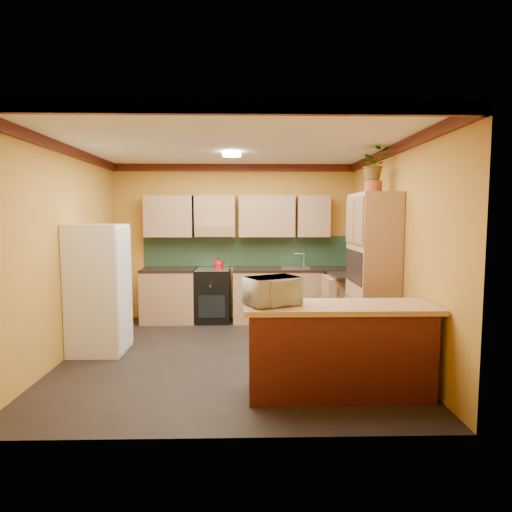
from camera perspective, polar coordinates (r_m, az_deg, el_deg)
The scene contains 15 objects.
room_shell at distance 5.73m, azimuth -3.12°, elevation 8.18°, with size 4.24×4.24×2.72m.
base_cabinets_back at distance 7.36m, azimuth -0.86°, elevation -5.33°, with size 3.65×0.60×0.88m, color #A27555.
countertop_back at distance 7.29m, azimuth -0.87°, elevation -1.78°, with size 3.65×0.62×0.04m, color black.
stove at distance 7.38m, azimuth -5.74°, elevation -5.21°, with size 0.58×0.58×0.91m, color black.
kettle at distance 7.25m, azimuth -5.02°, elevation -1.05°, with size 0.17×0.17×0.18m, color #A90B0E, non-canonical shape.
sink at distance 7.34m, azimuth 5.20°, elevation -1.48°, with size 0.48×0.40×0.03m, color silver.
base_cabinets_right at distance 6.76m, azimuth 12.49°, elevation -6.42°, with size 0.60×0.80×0.88m, color #A27555.
countertop_right at distance 6.69m, azimuth 12.57°, elevation -2.56°, with size 0.62×0.80×0.04m, color black.
fridge at distance 6.01m, azimuth -20.26°, elevation -4.12°, with size 0.68×0.66×1.70m, color white.
pantry at distance 5.81m, azimuth 15.23°, elevation -2.31°, with size 0.48×0.90×2.10m, color #A27555.
fern_pot at distance 5.82m, azimuth 15.36°, elevation 8.85°, with size 0.22×0.22×0.16m, color #9C4325.
fern at distance 5.84m, azimuth 15.43°, elevation 11.71°, with size 0.38×0.33×0.42m, color #A27555.
breakfast_bar at distance 4.48m, azimuth 10.94°, elevation -12.50°, with size 1.80×0.55×0.88m, color #4D1E12.
bar_top at distance 4.36m, azimuth 11.05°, elevation -6.67°, with size 1.90×0.65×0.05m, color tan.
microwave at distance 4.24m, azimuth 2.22°, elevation -4.67°, with size 0.50×0.34×0.28m, color white.
Camera 1 is at (0.20, -5.44, 1.81)m, focal length 30.00 mm.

